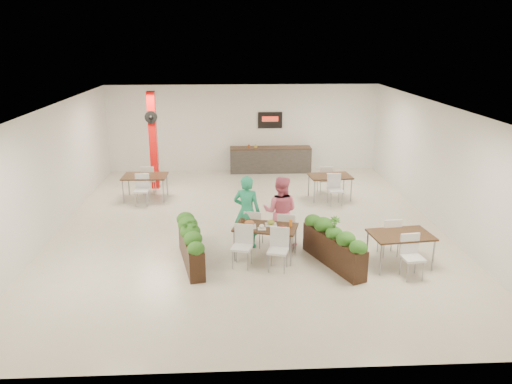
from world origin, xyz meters
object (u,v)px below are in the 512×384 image
diner_woman (280,212)px  side_table_c (401,239)px  diner_man (247,212)px  side_table_a (145,179)px  red_column (153,140)px  main_table (265,231)px  planter_right (334,243)px  service_counter (270,159)px  side_table_b (330,179)px  planter_left (191,242)px

diner_woman → side_table_c: diner_woman is taller
diner_man → side_table_c: (3.31, -1.25, -0.25)m
diner_man → side_table_a: bearing=-36.3°
red_column → side_table_a: (-0.14, -1.19, -1.00)m
main_table → diner_woman: size_ratio=1.09×
diner_woman → planter_right: (1.07, -1.13, -0.35)m
service_counter → side_table_b: size_ratio=1.82×
service_counter → diner_man: size_ratio=1.70×
service_counter → side_table_c: (2.20, -8.18, 0.14)m
main_table → side_table_a: size_ratio=1.16×
main_table → diner_woman: diner_woman is taller
planter_left → side_table_b: planter_left is taller
service_counter → side_table_a: bearing=-143.6°
diner_woman → side_table_b: 4.07m
diner_woman → side_table_a: (-3.82, 3.87, -0.23)m
diner_man → side_table_a: diner_man is taller
main_table → side_table_c: bearing=-11.6°
diner_woman → planter_right: diner_woman is taller
planter_right → side_table_b: size_ratio=1.22×
planter_left → planter_right: size_ratio=1.00×
diner_man → side_table_b: 4.50m
diner_woman → red_column: bearing=-38.2°
red_column → service_counter: bearing=25.0°
planter_right → side_table_b: 4.79m
diner_woman → planter_left: (-2.07, -0.92, -0.34)m
red_column → planter_right: red_column is taller
side_table_b → planter_right: bearing=-105.3°
side_table_b → service_counter: bearing=110.1°
diner_man → side_table_c: diner_man is taller
side_table_c → red_column: bearing=127.7°
red_column → diner_man: red_column is taller
red_column → side_table_a: 1.56m
diner_man → service_counter: bearing=-83.4°
planter_left → side_table_c: (4.58, -0.33, 0.11)m
red_column → diner_man: (2.88, -5.06, -0.76)m
red_column → side_table_b: 5.86m
service_counter → side_table_c: size_ratio=1.81×
planter_right → side_table_c: 1.45m
main_table → diner_man: diner_man is taller
diner_woman → planter_left: 2.29m
planter_left → side_table_a: size_ratio=1.24×
red_column → side_table_b: red_column is taller
side_table_c → planter_left: bearing=169.2°
service_counter → diner_man: bearing=-99.2°
side_table_c → main_table: bearing=161.7°
diner_woman → main_table: bearing=73.5°
planter_right → side_table_a: bearing=134.3°
main_table → planter_left: planter_left is taller
red_column → side_table_c: size_ratio=1.93×
side_table_a → side_table_b: same height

